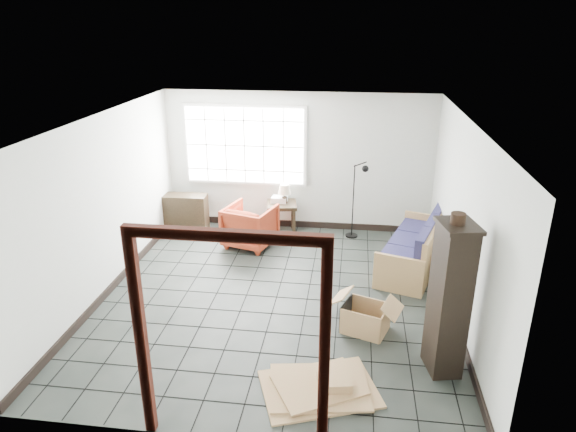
# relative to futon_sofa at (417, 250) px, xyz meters

# --- Properties ---
(ground) EXTENTS (5.50, 5.50, 0.00)m
(ground) POSITION_rel_futon_sofa_xyz_m (-2.11, -1.25, -0.32)
(ground) COLOR black
(ground) RESTS_ON ground
(room_shell) EXTENTS (5.02, 5.52, 2.61)m
(room_shell) POSITION_rel_futon_sofa_xyz_m (-2.11, -1.22, 1.36)
(room_shell) COLOR silver
(room_shell) RESTS_ON ground
(window_panel) EXTENTS (2.32, 0.08, 1.52)m
(window_panel) POSITION_rel_futon_sofa_xyz_m (-3.11, 1.45, 1.28)
(window_panel) COLOR silver
(window_panel) RESTS_ON ground
(doorway_trim) EXTENTS (1.80, 0.08, 2.20)m
(doorway_trim) POSITION_rel_futon_sofa_xyz_m (-2.11, -3.95, 1.06)
(doorway_trim) COLOR #3B140D
(doorway_trim) RESTS_ON ground
(futon_sofa) EXTENTS (1.31, 2.10, 0.87)m
(futon_sofa) POSITION_rel_futon_sofa_xyz_m (0.00, 0.00, 0.00)
(futon_sofa) COLOR #9B6E46
(futon_sofa) RESTS_ON ground
(armchair) EXTENTS (0.98, 0.95, 0.83)m
(armchair) POSITION_rel_futon_sofa_xyz_m (-2.85, 0.52, 0.10)
(armchair) COLOR maroon
(armchair) RESTS_ON ground
(side_table) EXTENTS (0.63, 0.63, 0.60)m
(side_table) POSITION_rel_futon_sofa_xyz_m (-2.37, 1.15, 0.17)
(side_table) COLOR black
(side_table) RESTS_ON ground
(table_lamp) EXTENTS (0.28, 0.28, 0.37)m
(table_lamp) POSITION_rel_futon_sofa_xyz_m (-2.32, 1.16, 0.54)
(table_lamp) COLOR black
(table_lamp) RESTS_ON side_table
(projector) EXTENTS (0.30, 0.24, 0.10)m
(projector) POSITION_rel_futon_sofa_xyz_m (-2.43, 1.22, 0.33)
(projector) COLOR silver
(projector) RESTS_ON side_table
(floor_lamp) EXTENTS (0.39, 0.35, 1.48)m
(floor_lamp) POSITION_rel_futon_sofa_xyz_m (-0.97, 1.09, 0.47)
(floor_lamp) COLOR black
(floor_lamp) RESTS_ON ground
(console_shelf) EXTENTS (0.91, 0.38, 0.70)m
(console_shelf) POSITION_rel_futon_sofa_xyz_m (-4.26, 1.08, 0.03)
(console_shelf) COLOR black
(console_shelf) RESTS_ON ground
(tall_shelf) EXTENTS (0.48, 0.56, 1.83)m
(tall_shelf) POSITION_rel_futon_sofa_xyz_m (0.04, -2.60, 0.61)
(tall_shelf) COLOR black
(tall_shelf) RESTS_ON ground
(pot) EXTENTS (0.20, 0.20, 0.12)m
(pot) POSITION_rel_futon_sofa_xyz_m (0.02, -2.61, 1.57)
(pot) COLOR black
(pot) RESTS_ON tall_shelf
(open_box) EXTENTS (0.98, 0.70, 0.50)m
(open_box) POSITION_rel_futon_sofa_xyz_m (-0.83, -1.93, -0.13)
(open_box) COLOR #A3714F
(open_box) RESTS_ON ground
(cardboard_pile) EXTENTS (1.45, 1.24, 0.18)m
(cardboard_pile) POSITION_rel_futon_sofa_xyz_m (-1.32, -3.17, -0.27)
(cardboard_pile) COLOR #A3714F
(cardboard_pile) RESTS_ON ground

